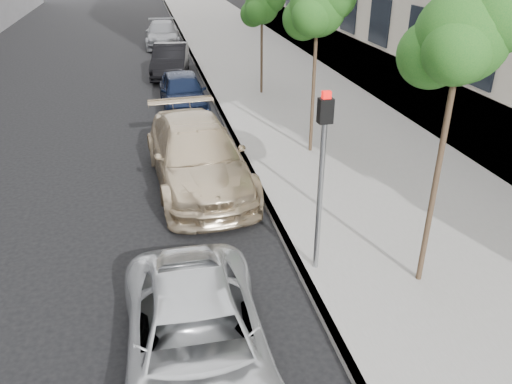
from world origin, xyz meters
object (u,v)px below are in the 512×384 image
object	(u,v)px
tree_mid	(319,8)
minivan	(197,342)
signal_pole	(322,165)
sedan_black	(171,60)
tree_far	(262,6)
tree_near	(464,37)
suv	(197,155)
sedan_rear	(163,34)
sedan_blue	(183,92)

from	to	relation	value
tree_mid	minivan	size ratio (longest dim) A/B	1.10
signal_pole	sedan_black	bearing A→B (deg)	93.93
tree_far	tree_mid	bearing A→B (deg)	-90.00
tree_near	sedan_black	bearing A→B (deg)	101.28
tree_near	suv	distance (m)	7.28
signal_pole	sedan_rear	xyz separation A→B (m)	(-1.63, 24.04, -1.57)
tree_mid	signal_pole	world-z (taller)	tree_mid
signal_pole	suv	world-z (taller)	signal_pole
tree_near	tree_far	world-z (taller)	tree_near
sedan_blue	sedan_rear	distance (m)	13.05
minivan	sedan_rear	size ratio (longest dim) A/B	0.93
tree_mid	tree_far	bearing A→B (deg)	90.00
tree_near	tree_mid	distance (m)	6.51
sedan_blue	suv	bearing A→B (deg)	-92.42
sedan_black	minivan	bearing A→B (deg)	-84.16
suv	sedan_blue	distance (m)	6.57
signal_pole	suv	distance (m)	4.97
minivan	sedan_blue	world-z (taller)	sedan_blue
tree_near	tree_far	distance (m)	13.04
sedan_rear	tree_far	bearing A→B (deg)	-71.33
tree_mid	sedan_black	world-z (taller)	tree_mid
tree_mid	tree_far	size ratio (longest dim) A/B	1.18
tree_far	minivan	world-z (taller)	tree_far
suv	sedan_black	bearing A→B (deg)	86.00
tree_mid	minivan	bearing A→B (deg)	-118.76
suv	sedan_rear	xyz separation A→B (m)	(0.11, 19.62, -0.12)
sedan_black	signal_pole	bearing A→B (deg)	-75.82
signal_pole	minivan	size ratio (longest dim) A/B	0.76
tree_near	tree_far	xyz separation A→B (m)	(0.00, 13.00, -1.00)
tree_far	suv	bearing A→B (deg)	-114.32
minivan	sedan_rear	world-z (taller)	sedan_rear
tree_far	sedan_blue	size ratio (longest dim) A/B	1.02
sedan_black	sedan_rear	distance (m)	7.60
tree_near	tree_mid	xyz separation A→B (m)	(0.00, 6.50, -0.33)
tree_mid	sedan_blue	size ratio (longest dim) A/B	1.21
tree_near	suv	bearing A→B (deg)	124.12
sedan_blue	signal_pole	bearing A→B (deg)	-82.67
suv	sedan_blue	bearing A→B (deg)	84.71
suv	sedan_rear	world-z (taller)	suv
signal_pole	sedan_black	distance (m)	16.59
signal_pole	sedan_rear	distance (m)	24.15
tree_near	signal_pole	world-z (taller)	tree_near
tree_mid	suv	size ratio (longest dim) A/B	0.88
tree_near	sedan_black	size ratio (longest dim) A/B	1.20
tree_near	sedan_rear	world-z (taller)	tree_near
tree_far	sedan_rear	distance (m)	12.61
signal_pole	sedan_blue	bearing A→B (deg)	96.20
minivan	tree_mid	bearing A→B (deg)	61.97
signal_pole	minivan	distance (m)	3.62
tree_far	sedan_blue	xyz separation A→B (m)	(-3.33, -1.23, -2.80)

